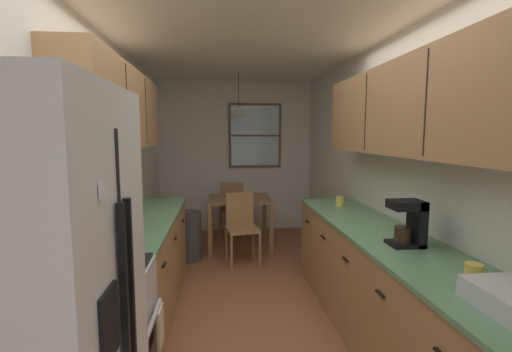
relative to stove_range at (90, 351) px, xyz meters
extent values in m
plane|color=#995B3D|center=(0.99, 1.60, -0.47)|extent=(12.00, 12.00, 0.00)
cube|color=silver|center=(-0.36, 1.60, 0.80)|extent=(0.10, 9.00, 2.55)
cube|color=silver|center=(2.34, 1.60, 0.80)|extent=(0.10, 9.00, 2.55)
cube|color=silver|center=(0.99, 4.25, 0.80)|extent=(4.40, 0.10, 2.55)
cube|color=white|center=(0.99, 1.60, 2.12)|extent=(4.40, 9.00, 0.08)
cube|color=black|center=(0.39, -0.88, 0.62)|extent=(0.01, 0.15, 0.22)
cube|color=beige|center=(0.39, -0.71, 0.92)|extent=(0.01, 0.05, 0.07)
cube|color=white|center=(0.39, -0.89, 1.03)|extent=(0.01, 0.04, 0.05)
cube|color=silver|center=(0.34, 0.00, 0.16)|extent=(0.02, 0.51, 0.02)
cube|color=black|center=(0.00, 0.00, 0.44)|extent=(0.59, 0.61, 0.02)
cube|color=silver|center=(-0.28, 0.00, 0.53)|extent=(0.06, 0.64, 0.20)
cylinder|color=#2D2D2D|center=(-0.14, -0.14, 0.45)|extent=(0.15, 0.15, 0.01)
cylinder|color=#2D2D2D|center=(-0.14, 0.14, 0.45)|extent=(0.15, 0.15, 0.01)
cylinder|color=#2D2D2D|center=(0.14, -0.14, 0.45)|extent=(0.15, 0.15, 0.01)
cylinder|color=#2D2D2D|center=(0.14, 0.14, 0.45)|extent=(0.15, 0.15, 0.01)
cube|color=white|center=(-0.12, 0.00, 1.20)|extent=(0.38, 0.56, 0.30)
cube|color=black|center=(0.08, -0.06, 1.20)|extent=(0.01, 0.34, 0.19)
cube|color=#2D2D33|center=(0.08, 0.19, 1.20)|extent=(0.01, 0.11, 0.19)
cube|color=#A87A4C|center=(-0.01, 1.36, -0.04)|extent=(0.60, 2.06, 0.87)
cube|color=#60936B|center=(-0.01, 1.36, 0.41)|extent=(0.63, 2.08, 0.03)
cube|color=black|center=(0.31, 0.67, 0.23)|extent=(0.02, 0.10, 0.01)
cube|color=black|center=(0.31, 1.36, 0.23)|extent=(0.02, 0.10, 0.01)
cube|color=black|center=(0.31, 2.05, 0.23)|extent=(0.02, 0.10, 0.01)
cube|color=#A87A4C|center=(-0.15, 1.31, 1.41)|extent=(0.32, 2.16, 0.69)
cube|color=#2D2319|center=(0.02, 0.95, 1.41)|extent=(0.01, 0.01, 0.63)
cube|color=#2D2319|center=(0.02, 1.67, 1.41)|extent=(0.01, 0.01, 0.63)
cube|color=#A87A4C|center=(1.99, 0.65, -0.04)|extent=(0.60, 3.03, 0.87)
cube|color=#60936B|center=(1.99, 0.65, 0.41)|extent=(0.63, 3.05, 0.03)
cube|color=black|center=(1.68, 0.05, 0.23)|extent=(0.02, 0.10, 0.01)
cube|color=black|center=(1.68, 0.65, 0.23)|extent=(0.02, 0.10, 0.01)
cube|color=black|center=(1.68, 1.26, 0.23)|extent=(0.02, 0.10, 0.01)
cube|color=black|center=(1.68, 1.86, 0.23)|extent=(0.02, 0.10, 0.01)
cube|color=#A87A4C|center=(2.13, 0.60, 1.38)|extent=(0.32, 2.73, 0.70)
cube|color=#2D2319|center=(1.97, 0.15, 1.38)|extent=(0.01, 0.01, 0.64)
cube|color=#2D2319|center=(1.97, 1.05, 1.38)|extent=(0.01, 0.01, 0.64)
cube|color=olive|center=(1.00, 3.21, 0.25)|extent=(0.90, 0.80, 0.03)
cube|color=olive|center=(0.58, 2.84, -0.12)|extent=(0.06, 0.06, 0.71)
cube|color=olive|center=(1.42, 2.84, -0.12)|extent=(0.06, 0.06, 0.71)
cube|color=olive|center=(0.58, 3.58, -0.12)|extent=(0.06, 0.06, 0.71)
cube|color=olive|center=(1.42, 3.58, -0.12)|extent=(0.06, 0.06, 0.71)
cube|color=#A87A4C|center=(1.01, 2.53, -0.02)|extent=(0.45, 0.45, 0.04)
cube|color=#A87A4C|center=(0.98, 2.71, 0.20)|extent=(0.37, 0.09, 0.45)
cylinder|color=#A87A4C|center=(1.21, 2.37, -0.26)|extent=(0.04, 0.04, 0.43)
cylinder|color=#A87A4C|center=(0.85, 2.32, -0.26)|extent=(0.04, 0.04, 0.43)
cylinder|color=#A87A4C|center=(1.16, 2.73, -0.26)|extent=(0.04, 0.04, 0.43)
cylinder|color=#A87A4C|center=(0.80, 2.68, -0.26)|extent=(0.04, 0.04, 0.43)
cube|color=#A87A4C|center=(0.91, 3.88, -0.02)|extent=(0.40, 0.40, 0.04)
cube|color=#A87A4C|center=(0.91, 3.70, 0.20)|extent=(0.37, 0.03, 0.45)
cylinder|color=#A87A4C|center=(0.73, 4.06, -0.26)|extent=(0.04, 0.04, 0.43)
cylinder|color=#A87A4C|center=(1.09, 4.07, -0.26)|extent=(0.04, 0.04, 0.43)
cylinder|color=#A87A4C|center=(0.73, 3.70, -0.26)|extent=(0.04, 0.04, 0.43)
cylinder|color=#A87A4C|center=(1.09, 3.70, -0.26)|extent=(0.04, 0.04, 0.43)
cylinder|color=black|center=(1.00, 3.21, 1.82)|extent=(0.01, 0.01, 0.51)
cone|color=beige|center=(1.00, 3.21, 1.51)|extent=(0.25, 0.25, 0.10)
sphere|color=white|center=(1.00, 3.21, 1.53)|extent=(0.06, 0.06, 0.06)
cube|color=brown|center=(1.33, 4.18, 1.17)|extent=(0.90, 0.04, 1.09)
cube|color=silver|center=(1.33, 4.17, 1.17)|extent=(0.82, 0.01, 1.01)
cube|color=brown|center=(1.33, 4.16, 1.17)|extent=(0.82, 0.02, 0.03)
cylinder|color=#3F3F42|center=(0.29, 2.74, -0.15)|extent=(0.35, 0.35, 0.65)
cylinder|color=#265999|center=(-0.01, 0.64, 0.51)|extent=(0.10, 0.10, 0.16)
cylinder|color=white|center=(-0.01, 0.64, 0.59)|extent=(0.11, 0.11, 0.02)
cube|color=beige|center=(0.35, 0.16, 0.03)|extent=(0.02, 0.16, 0.24)
cube|color=black|center=(1.99, 0.34, 0.44)|extent=(0.22, 0.18, 0.02)
cube|color=black|center=(2.07, 0.34, 0.59)|extent=(0.06, 0.18, 0.31)
cube|color=black|center=(1.99, 0.34, 0.71)|extent=(0.22, 0.18, 0.06)
cylinder|color=#331E14|center=(1.97, 0.34, 0.51)|extent=(0.11, 0.11, 0.11)
cylinder|color=#E5CC4C|center=(2.02, -0.28, 0.48)|extent=(0.09, 0.09, 0.10)
torus|color=#E5CC4C|center=(2.08, -0.28, 0.48)|extent=(0.05, 0.01, 0.05)
cylinder|color=#E5CC4C|center=(1.99, 1.69, 0.48)|extent=(0.08, 0.08, 0.10)
torus|color=#E5CC4C|center=(2.04, 1.69, 0.49)|extent=(0.05, 0.01, 0.05)
cube|color=silver|center=(1.98, -0.58, 0.48)|extent=(0.28, 0.34, 0.10)
cylinder|color=#4C7299|center=(0.90, 3.24, 0.30)|extent=(0.20, 0.20, 0.06)
camera|label=1|loc=(0.73, -1.92, 1.19)|focal=24.98mm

